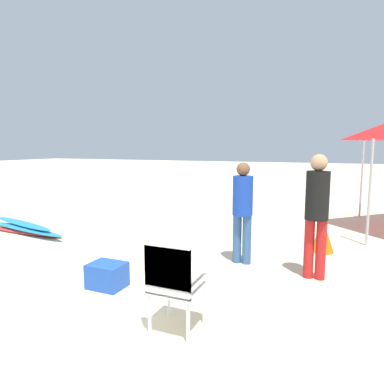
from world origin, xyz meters
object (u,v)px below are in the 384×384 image
(traffic_cone_near, at_px, (323,236))
(stacked_plastic_chairs, at_px, (173,276))
(surfboard_pile, at_px, (24,228))
(lifeguard_near_left, at_px, (317,208))
(cooler_box, at_px, (107,275))
(lifeguard_near_center, at_px, (243,206))

(traffic_cone_near, bearing_deg, stacked_plastic_chairs, -109.26)
(surfboard_pile, height_order, traffic_cone_near, traffic_cone_near)
(traffic_cone_near, bearing_deg, surfboard_pile, -168.78)
(lifeguard_near_left, distance_m, cooler_box, 3.02)
(lifeguard_near_left, height_order, cooler_box, lifeguard_near_left)
(cooler_box, bearing_deg, lifeguard_near_left, 29.87)
(lifeguard_near_left, xyz_separation_m, traffic_cone_near, (0.04, 1.39, -0.74))
(surfboard_pile, height_order, cooler_box, cooler_box)
(surfboard_pile, bearing_deg, traffic_cone_near, 11.22)
(cooler_box, bearing_deg, traffic_cone_near, 48.01)
(surfboard_pile, height_order, lifeguard_near_center, lifeguard_near_center)
(surfboard_pile, distance_m, lifeguard_near_center, 4.90)
(surfboard_pile, xyz_separation_m, lifeguard_near_center, (4.84, 0.02, 0.81))
(traffic_cone_near, height_order, cooler_box, traffic_cone_near)
(surfboard_pile, relative_size, lifeguard_near_left, 1.46)
(cooler_box, bearing_deg, surfboard_pile, 154.49)
(traffic_cone_near, xyz_separation_m, cooler_box, (-2.55, -2.84, -0.12))
(stacked_plastic_chairs, height_order, cooler_box, stacked_plastic_chairs)
(lifeguard_near_left, relative_size, lifeguard_near_center, 1.09)
(lifeguard_near_left, bearing_deg, stacked_plastic_chairs, -119.25)
(traffic_cone_near, bearing_deg, cooler_box, -131.99)
(stacked_plastic_chairs, relative_size, traffic_cone_near, 1.77)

